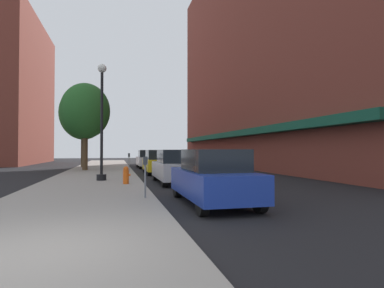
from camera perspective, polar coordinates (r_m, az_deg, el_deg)
name	(u,v)px	position (r m, az deg, el deg)	size (l,w,h in m)	color
ground_plane	(155,172)	(23.27, -6.76, -5.18)	(90.00, 90.00, 0.00)	black
sidewalk_slab	(100,171)	(24.12, -16.57, -4.86)	(4.80, 50.00, 0.12)	gray
building_right_brick	(265,43)	(32.08, 13.20, 17.53)	(6.80, 40.00, 23.85)	brown
building_far_background	(14,92)	(44.34, -29.88, 8.29)	(6.80, 18.00, 17.64)	brown
lamppost	(102,119)	(16.38, -16.24, 4.38)	(0.48, 0.48, 5.90)	black
fire_hydrant	(126,175)	(14.38, -12.02, -5.58)	(0.33, 0.26, 0.79)	#E05614
parking_meter_near	(129,160)	(22.34, -11.50, -2.90)	(0.14, 0.09, 1.31)	slate
parking_meter_far	(145,172)	(10.07, -8.59, -5.04)	(0.14, 0.09, 1.31)	slate
tree_near	(85,111)	(25.37, -19.00, 5.72)	(3.71, 3.71, 6.68)	#4C3823
tree_mid	(83,113)	(30.11, -19.31, 5.37)	(4.24, 4.24, 7.36)	#4C3823
car_blue	(213,177)	(9.48, 3.87, -6.15)	(1.80, 4.30, 1.66)	black
car_silver	(175,167)	(15.44, -3.12, -4.22)	(1.80, 4.30, 1.66)	black
car_yellow	(158,162)	(21.71, -6.25, -3.34)	(1.80, 4.30, 1.66)	black
car_white	(147,159)	(29.03, -8.19, -2.78)	(1.80, 4.30, 1.66)	black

